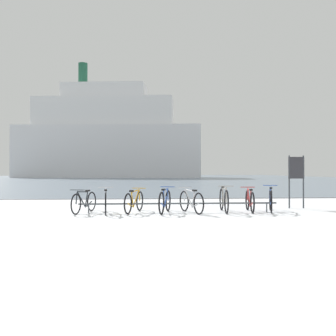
{
  "coord_description": "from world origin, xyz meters",
  "views": [
    {
      "loc": [
        -1.97,
        -7.48,
        1.28
      ],
      "look_at": [
        -0.93,
        5.77,
        1.39
      ],
      "focal_mm": 40.34,
      "sensor_mm": 36.0,
      "label": 1
    }
  ],
  "objects_px": {
    "bicycle_3": "(165,201)",
    "bicycle_4": "(191,202)",
    "bicycle_2": "(134,202)",
    "bicycle_6": "(250,201)",
    "bicycle_1": "(106,202)",
    "bicycle_0": "(84,202)",
    "bicycle_5": "(224,200)",
    "ferry_ship": "(108,139)",
    "info_sign": "(296,173)",
    "bicycle_7": "(271,200)"
  },
  "relations": [
    {
      "from": "bicycle_1",
      "to": "bicycle_5",
      "type": "distance_m",
      "value": 3.65
    },
    {
      "from": "bicycle_3",
      "to": "bicycle_6",
      "type": "bearing_deg",
      "value": 2.72
    },
    {
      "from": "bicycle_0",
      "to": "info_sign",
      "type": "distance_m",
      "value": 7.23
    },
    {
      "from": "bicycle_0",
      "to": "bicycle_3",
      "type": "relative_size",
      "value": 1.01
    },
    {
      "from": "bicycle_0",
      "to": "bicycle_1",
      "type": "height_order",
      "value": "bicycle_1"
    },
    {
      "from": "bicycle_6",
      "to": "info_sign",
      "type": "height_order",
      "value": "info_sign"
    },
    {
      "from": "bicycle_0",
      "to": "bicycle_7",
      "type": "relative_size",
      "value": 1.0
    },
    {
      "from": "bicycle_4",
      "to": "ferry_ship",
      "type": "xyz_separation_m",
      "value": [
        -7.86,
        67.08,
        7.61
      ]
    },
    {
      "from": "bicycle_1",
      "to": "info_sign",
      "type": "xyz_separation_m",
      "value": [
        6.44,
        1.13,
        0.87
      ]
    },
    {
      "from": "bicycle_2",
      "to": "bicycle_7",
      "type": "bearing_deg",
      "value": -0.66
    },
    {
      "from": "bicycle_1",
      "to": "ferry_ship",
      "type": "bearing_deg",
      "value": 94.49
    },
    {
      "from": "bicycle_0",
      "to": "bicycle_5",
      "type": "relative_size",
      "value": 0.9
    },
    {
      "from": "info_sign",
      "to": "bicycle_3",
      "type": "bearing_deg",
      "value": -166.29
    },
    {
      "from": "bicycle_2",
      "to": "bicycle_4",
      "type": "bearing_deg",
      "value": -8.66
    },
    {
      "from": "bicycle_0",
      "to": "bicycle_5",
      "type": "xyz_separation_m",
      "value": [
        4.33,
        -0.14,
        0.04
      ]
    },
    {
      "from": "bicycle_1",
      "to": "bicycle_3",
      "type": "bearing_deg",
      "value": -0.1
    },
    {
      "from": "bicycle_0",
      "to": "bicycle_1",
      "type": "bearing_deg",
      "value": -18.57
    },
    {
      "from": "ferry_ship",
      "to": "bicycle_1",
      "type": "bearing_deg",
      "value": -85.51
    },
    {
      "from": "bicycle_4",
      "to": "bicycle_0",
      "type": "bearing_deg",
      "value": 174.89
    },
    {
      "from": "bicycle_6",
      "to": "bicycle_3",
      "type": "bearing_deg",
      "value": -177.28
    },
    {
      "from": "bicycle_0",
      "to": "bicycle_3",
      "type": "bearing_deg",
      "value": -5.31
    },
    {
      "from": "bicycle_0",
      "to": "ferry_ship",
      "type": "xyz_separation_m",
      "value": [
        -4.59,
        66.79,
        7.62
      ]
    },
    {
      "from": "bicycle_0",
      "to": "bicycle_3",
      "type": "height_order",
      "value": "bicycle_3"
    },
    {
      "from": "bicycle_7",
      "to": "bicycle_6",
      "type": "bearing_deg",
      "value": -177.9
    },
    {
      "from": "info_sign",
      "to": "bicycle_4",
      "type": "bearing_deg",
      "value": -162.72
    },
    {
      "from": "bicycle_3",
      "to": "bicycle_5",
      "type": "distance_m",
      "value": 1.86
    },
    {
      "from": "bicycle_3",
      "to": "bicycle_4",
      "type": "bearing_deg",
      "value": -4.46
    },
    {
      "from": "bicycle_6",
      "to": "bicycle_0",
      "type": "bearing_deg",
      "value": 178.87
    },
    {
      "from": "bicycle_3",
      "to": "bicycle_4",
      "type": "relative_size",
      "value": 0.99
    },
    {
      "from": "bicycle_2",
      "to": "bicycle_5",
      "type": "height_order",
      "value": "bicycle_5"
    },
    {
      "from": "bicycle_4",
      "to": "bicycle_1",
      "type": "bearing_deg",
      "value": 178.56
    },
    {
      "from": "bicycle_1",
      "to": "bicycle_6",
      "type": "height_order",
      "value": "bicycle_1"
    },
    {
      "from": "bicycle_7",
      "to": "bicycle_5",
      "type": "bearing_deg",
      "value": -177.49
    },
    {
      "from": "bicycle_2",
      "to": "bicycle_5",
      "type": "relative_size",
      "value": 0.92
    },
    {
      "from": "bicycle_4",
      "to": "info_sign",
      "type": "height_order",
      "value": "info_sign"
    },
    {
      "from": "bicycle_2",
      "to": "bicycle_5",
      "type": "xyz_separation_m",
      "value": [
        2.8,
        -0.12,
        0.04
      ]
    },
    {
      "from": "bicycle_2",
      "to": "bicycle_7",
      "type": "height_order",
      "value": "bicycle_7"
    },
    {
      "from": "bicycle_6",
      "to": "bicycle_7",
      "type": "bearing_deg",
      "value": 2.1
    },
    {
      "from": "bicycle_6",
      "to": "bicycle_4",
      "type": "bearing_deg",
      "value": -174.26
    },
    {
      "from": "bicycle_5",
      "to": "bicycle_7",
      "type": "relative_size",
      "value": 1.12
    },
    {
      "from": "bicycle_2",
      "to": "bicycle_3",
      "type": "height_order",
      "value": "bicycle_3"
    },
    {
      "from": "bicycle_2",
      "to": "ferry_ship",
      "type": "height_order",
      "value": "ferry_ship"
    },
    {
      "from": "bicycle_3",
      "to": "ferry_ship",
      "type": "xyz_separation_m",
      "value": [
        -7.07,
        67.02,
        7.6
      ]
    },
    {
      "from": "bicycle_2",
      "to": "bicycle_6",
      "type": "relative_size",
      "value": 0.99
    },
    {
      "from": "bicycle_0",
      "to": "bicycle_4",
      "type": "xyz_separation_m",
      "value": [
        3.27,
        -0.29,
        0.01
      ]
    },
    {
      "from": "bicycle_0",
      "to": "bicycle_5",
      "type": "height_order",
      "value": "bicycle_5"
    },
    {
      "from": "bicycle_1",
      "to": "bicycle_3",
      "type": "height_order",
      "value": "bicycle_3"
    },
    {
      "from": "bicycle_2",
      "to": "ferry_ship",
      "type": "relative_size",
      "value": 0.04
    },
    {
      "from": "bicycle_4",
      "to": "bicycle_7",
      "type": "bearing_deg",
      "value": 4.78
    },
    {
      "from": "bicycle_2",
      "to": "bicycle_4",
      "type": "relative_size",
      "value": 1.02
    }
  ]
}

